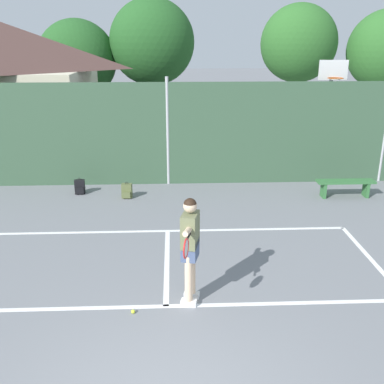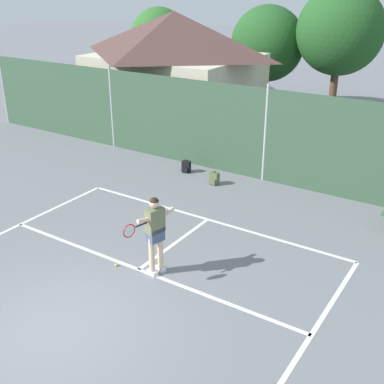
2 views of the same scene
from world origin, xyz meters
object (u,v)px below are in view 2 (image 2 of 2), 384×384
object	(u,v)px
backpack_black	(186,167)
backpack_olive	(214,179)
tennis_player	(155,229)
tennis_ball	(116,265)

from	to	relation	value
backpack_black	backpack_olive	size ratio (longest dim) A/B	1.00
tennis_player	backpack_olive	world-z (taller)	tennis_player
tennis_player	tennis_ball	distance (m)	1.46
tennis_player	backpack_olive	distance (m)	5.48
backpack_black	backpack_olive	xyz separation A→B (m)	(1.37, -0.41, 0.00)
tennis_player	tennis_ball	xyz separation A→B (m)	(-0.94, -0.30, -1.08)
backpack_black	backpack_olive	bearing A→B (deg)	-16.61
tennis_ball	backpack_olive	world-z (taller)	backpack_olive
tennis_ball	backpack_olive	distance (m)	5.51
tennis_player	backpack_olive	bearing A→B (deg)	106.65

